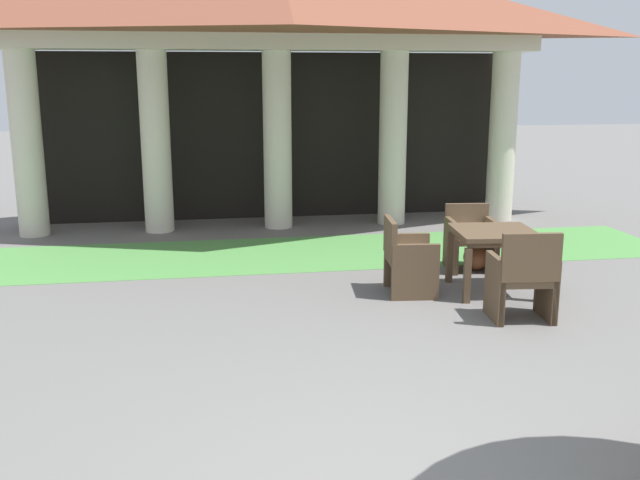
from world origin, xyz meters
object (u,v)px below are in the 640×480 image
patio_chair_near_foreground_north (470,239)px  terracotta_urn (476,257)px  patio_chair_near_foreground_west (408,259)px  patio_chair_near_foreground_south (523,279)px  patio_table_near_foreground (494,239)px

patio_chair_near_foreground_north → terracotta_urn: (0.06, -0.06, -0.22)m
patio_chair_near_foreground_north → patio_chair_near_foreground_west: size_ratio=0.94×
patio_chair_near_foreground_north → patio_chair_near_foreground_south: bearing=90.0°
terracotta_urn → patio_table_near_foreground: bearing=-100.2°
patio_table_near_foreground → patio_chair_near_foreground_west: (-0.96, 0.10, -0.21)m
patio_chair_near_foreground_west → patio_chair_near_foreground_north: bearing=134.8°
patio_chair_near_foreground_north → terracotta_urn: bearing=142.6°
patio_table_near_foreground → patio_chair_near_foreground_west: bearing=174.0°
patio_table_near_foreground → patio_chair_near_foreground_west: 0.99m
patio_chair_near_foreground_north → patio_table_near_foreground: bearing=90.0°
patio_chair_near_foreground_west → terracotta_urn: size_ratio=2.07×
patio_table_near_foreground → terracotta_urn: (0.16, 0.90, -0.44)m
patio_table_near_foreground → patio_chair_near_foreground_south: patio_chair_near_foreground_south is taller
patio_chair_near_foreground_north → terracotta_urn: 0.24m
patio_chair_near_foreground_west → patio_table_near_foreground: bearing=90.0°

